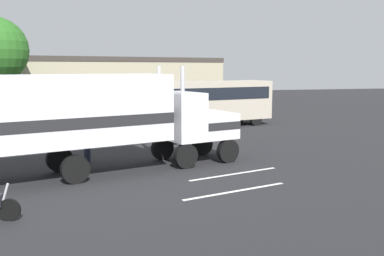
% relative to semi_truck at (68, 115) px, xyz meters
% --- Properties ---
extents(ground_plane, '(120.00, 120.00, 0.00)m').
position_rel_semi_truck_xyz_m(ground_plane, '(5.80, 2.20, -2.52)').
color(ground_plane, '#232326').
extents(lane_stripe_near, '(4.27, 1.38, 0.01)m').
position_rel_semi_truck_xyz_m(lane_stripe_near, '(6.64, -1.30, -2.52)').
color(lane_stripe_near, silver).
rests_on(lane_stripe_near, ground_plane).
extents(lane_stripe_mid, '(4.28, 1.33, 0.01)m').
position_rel_semi_truck_xyz_m(lane_stripe_mid, '(5.77, -3.77, -2.52)').
color(lane_stripe_mid, silver).
rests_on(lane_stripe_mid, ground_plane).
extents(semi_truck, '(14.27, 6.48, 4.50)m').
position_rel_semi_truck_xyz_m(semi_truck, '(0.00, 0.00, 0.00)').
color(semi_truck, white).
rests_on(semi_truck, ground_plane).
extents(person_bystander, '(0.37, 0.47, 1.63)m').
position_rel_semi_truck_xyz_m(person_bystander, '(0.78, 2.63, -1.63)').
color(person_bystander, '#2D3347').
rests_on(person_bystander, ground_plane).
extents(parked_bus, '(11.29, 4.88, 3.40)m').
position_rel_semi_truck_xyz_m(parked_bus, '(9.56, 13.30, -0.46)').
color(parked_bus, '#BFB29E').
rests_on(parked_bus, ground_plane).
extents(building_backdrop, '(22.84, 12.09, 5.50)m').
position_rel_semi_truck_xyz_m(building_backdrop, '(5.74, 30.09, 0.44)').
color(building_backdrop, '#B7AD8C').
rests_on(building_backdrop, ground_plane).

